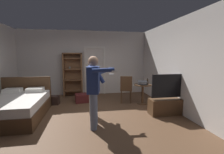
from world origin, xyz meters
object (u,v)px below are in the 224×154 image
(bed, at_px, (16,107))
(suitcase_small, at_px, (51,100))
(laptop, at_px, (142,83))
(bottle_on_table, at_px, (148,82))
(suitcase_dark, at_px, (83,98))
(tv_flatscreen, at_px, (170,103))
(person_blue_shirt, at_px, (94,87))
(bookshelf, at_px, (73,73))
(side_table, at_px, (143,91))
(person_striped_shirt, at_px, (93,84))
(wooden_chair, at_px, (126,88))

(bed, xyz_separation_m, suitcase_small, (0.69, 1.10, -0.15))
(bed, bearing_deg, laptop, 8.77)
(bottle_on_table, distance_m, suitcase_dark, 2.43)
(tv_flatscreen, bearing_deg, bed, 173.73)
(tv_flatscreen, height_order, person_blue_shirt, person_blue_shirt)
(tv_flatscreen, relative_size, person_blue_shirt, 0.72)
(bed, bearing_deg, bottle_on_table, 7.87)
(bed, xyz_separation_m, laptop, (3.89, 0.60, 0.45))
(bookshelf, bearing_deg, side_table, -33.40)
(suitcase_dark, bearing_deg, side_table, -24.33)
(bottle_on_table, distance_m, person_striped_shirt, 2.15)
(wooden_chair, relative_size, person_blue_shirt, 0.58)
(side_table, relative_size, person_striped_shirt, 0.43)
(tv_flatscreen, xyz_separation_m, person_striped_shirt, (-2.24, 0.16, 0.61))
(side_table, bearing_deg, bottle_on_table, -29.74)
(suitcase_dark, bearing_deg, suitcase_small, 175.96)
(bottle_on_table, distance_m, wooden_chair, 0.80)
(bed, bearing_deg, suitcase_dark, 33.63)
(person_striped_shirt, bearing_deg, side_table, 27.87)
(bookshelf, bearing_deg, bottle_on_table, -33.22)
(person_blue_shirt, distance_m, suitcase_dark, 2.38)
(tv_flatscreen, relative_size, side_table, 1.75)
(laptop, distance_m, person_blue_shirt, 2.41)
(bed, bearing_deg, person_blue_shirt, -25.60)
(bottle_on_table, relative_size, suitcase_dark, 0.41)
(laptop, relative_size, suitcase_small, 0.68)
(bookshelf, height_order, person_blue_shirt, bookshelf)
(bed, relative_size, bookshelf, 1.13)
(person_blue_shirt, height_order, person_striped_shirt, person_blue_shirt)
(bed, xyz_separation_m, bookshelf, (1.40, 2.31, 0.69))
(side_table, distance_m, bottle_on_table, 0.36)
(bookshelf, xyz_separation_m, suitcase_dark, (0.42, -1.10, -0.83))
(laptop, height_order, suitcase_small, laptop)
(laptop, xyz_separation_m, bottle_on_table, (0.18, -0.04, 0.04))
(tv_flatscreen, height_order, suitcase_dark, tv_flatscreen)
(wooden_chair, bearing_deg, bed, -165.68)
(side_table, bearing_deg, person_blue_shirt, -137.79)
(person_striped_shirt, xyz_separation_m, suitcase_small, (-1.42, 1.42, -0.79))
(bookshelf, bearing_deg, person_blue_shirt, -77.95)
(wooden_chair, bearing_deg, bottle_on_table, -23.35)
(laptop, distance_m, suitcase_small, 3.29)
(bookshelf, bearing_deg, suitcase_dark, -69.26)
(bed, height_order, laptop, bed)
(person_striped_shirt, bearing_deg, bottle_on_table, 24.23)
(side_table, xyz_separation_m, wooden_chair, (-0.55, 0.22, 0.07))
(bookshelf, xyz_separation_m, tv_flatscreen, (2.95, -2.79, -0.66))
(person_blue_shirt, xyz_separation_m, suitcase_dark, (-0.29, 2.22, -0.83))
(side_table, bearing_deg, laptop, -133.01)
(wooden_chair, bearing_deg, suitcase_small, 174.85)
(bottle_on_table, relative_size, person_blue_shirt, 0.14)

